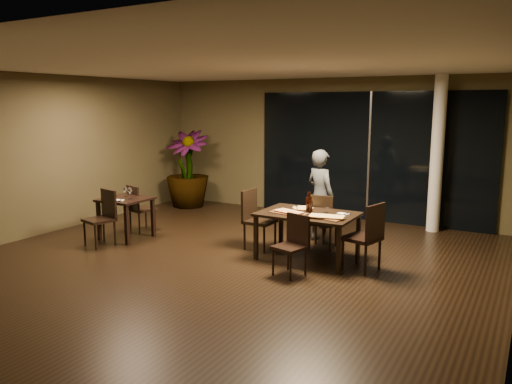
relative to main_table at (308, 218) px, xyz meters
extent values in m
plane|color=black|center=(-1.00, -0.80, -0.68)|extent=(8.00, 8.00, 0.00)
cube|color=#453D24|center=(-1.00, 3.25, 0.82)|extent=(8.00, 0.10, 3.00)
cube|color=#453D24|center=(-5.05, -0.80, 0.82)|extent=(0.10, 8.00, 3.00)
cube|color=white|center=(-1.00, -0.80, 2.34)|extent=(8.00, 8.00, 0.04)
cube|color=black|center=(0.00, 3.16, 0.67)|extent=(5.00, 0.06, 2.70)
cylinder|color=silver|center=(1.40, 2.85, 0.82)|extent=(0.24, 0.24, 3.00)
cube|color=black|center=(0.00, 0.00, 0.05)|extent=(1.50, 1.00, 0.04)
cube|color=black|center=(-0.69, -0.44, -0.32)|extent=(0.06, 0.06, 0.71)
cube|color=black|center=(0.69, -0.44, -0.32)|extent=(0.06, 0.06, 0.71)
cube|color=black|center=(-0.69, 0.44, -0.32)|extent=(0.06, 0.06, 0.71)
cube|color=black|center=(0.69, 0.44, -0.32)|extent=(0.06, 0.06, 0.71)
cube|color=black|center=(-3.40, -0.50, 0.05)|extent=(0.80, 0.80, 0.04)
cube|color=black|center=(-3.74, -0.84, -0.32)|extent=(0.06, 0.06, 0.71)
cube|color=black|center=(-3.06, -0.84, -0.32)|extent=(0.06, 0.06, 0.71)
cube|color=black|center=(-3.74, -0.16, -0.32)|extent=(0.06, 0.06, 0.71)
cube|color=black|center=(-3.06, -0.16, -0.32)|extent=(0.06, 0.06, 0.71)
cube|color=black|center=(-0.02, 0.69, -0.22)|extent=(0.48, 0.48, 0.05)
cylinder|color=black|center=(0.14, 0.89, -0.45)|extent=(0.04, 0.04, 0.45)
cylinder|color=black|center=(-0.21, 0.86, -0.45)|extent=(0.04, 0.04, 0.45)
cylinder|color=black|center=(0.18, 0.53, -0.45)|extent=(0.04, 0.04, 0.45)
cylinder|color=black|center=(-0.18, 0.50, -0.45)|extent=(0.04, 0.04, 0.45)
cube|color=black|center=(0.00, 0.49, 0.03)|extent=(0.44, 0.08, 0.50)
cube|color=black|center=(0.09, -0.85, -0.26)|extent=(0.50, 0.50, 0.05)
cylinder|color=black|center=(-0.11, -0.96, -0.47)|extent=(0.03, 0.03, 0.41)
cylinder|color=black|center=(0.21, -1.05, -0.47)|extent=(0.03, 0.03, 0.41)
cylinder|color=black|center=(-0.02, -0.64, -0.47)|extent=(0.03, 0.03, 0.41)
cylinder|color=black|center=(0.30, -0.73, -0.47)|extent=(0.03, 0.03, 0.41)
cube|color=black|center=(0.14, -0.67, -0.03)|extent=(0.40, 0.14, 0.46)
cube|color=black|center=(-0.93, 0.12, -0.20)|extent=(0.48, 0.48, 0.05)
cylinder|color=black|center=(-0.74, -0.07, -0.44)|extent=(0.04, 0.04, 0.48)
cylinder|color=black|center=(-0.74, 0.31, -0.44)|extent=(0.04, 0.04, 0.48)
cylinder|color=black|center=(-1.13, -0.07, -0.44)|extent=(0.04, 0.04, 0.48)
cylinder|color=black|center=(-1.12, 0.31, -0.44)|extent=(0.04, 0.04, 0.48)
cube|color=black|center=(-1.14, 0.12, 0.07)|extent=(0.05, 0.47, 0.53)
cube|color=black|center=(0.92, -0.10, -0.19)|extent=(0.58, 0.58, 0.05)
cylinder|color=black|center=(0.78, 0.14, -0.43)|extent=(0.04, 0.04, 0.49)
cylinder|color=black|center=(0.68, -0.24, -0.43)|extent=(0.04, 0.04, 0.49)
cylinder|color=black|center=(1.15, 0.04, -0.43)|extent=(0.04, 0.04, 0.49)
cylinder|color=black|center=(1.06, -0.33, -0.43)|extent=(0.04, 0.04, 0.49)
cube|color=black|center=(1.13, -0.15, 0.08)|extent=(0.16, 0.47, 0.54)
cube|color=black|center=(-3.51, 0.05, -0.24)|extent=(0.53, 0.53, 0.05)
cylinder|color=black|center=(-3.29, 0.16, -0.46)|extent=(0.03, 0.03, 0.43)
cylinder|color=black|center=(-3.62, 0.26, -0.46)|extent=(0.03, 0.03, 0.43)
cylinder|color=black|center=(-3.40, -0.17, -0.46)|extent=(0.03, 0.03, 0.43)
cylinder|color=black|center=(-3.72, -0.06, -0.46)|extent=(0.03, 0.03, 0.43)
cube|color=black|center=(-3.57, -0.13, -0.01)|extent=(0.41, 0.16, 0.48)
cube|color=black|center=(-3.44, -1.11, -0.22)|extent=(0.54, 0.54, 0.05)
cylinder|color=black|center=(-3.66, -1.25, -0.45)|extent=(0.04, 0.04, 0.46)
cylinder|color=black|center=(-3.30, -1.33, -0.45)|extent=(0.04, 0.04, 0.46)
cylinder|color=black|center=(-3.58, -0.89, -0.45)|extent=(0.04, 0.04, 0.46)
cylinder|color=black|center=(-3.22, -0.97, -0.45)|extent=(0.04, 0.04, 0.46)
cube|color=black|center=(-3.39, -0.91, 0.04)|extent=(0.45, 0.14, 0.51)
imported|color=#2E3134|center=(-0.22, 1.04, 0.15)|extent=(0.67, 0.57, 1.66)
imported|color=#1B4717|center=(-4.19, 2.39, 0.24)|extent=(1.16, 1.16, 1.83)
cube|color=#4B2818|center=(-0.25, -0.18, 0.08)|extent=(0.61, 0.37, 0.01)
cube|color=#462916|center=(0.40, -0.21, 0.08)|extent=(0.57, 0.38, 0.01)
cylinder|color=#B12013|center=(-0.20, 0.25, 0.08)|extent=(0.33, 0.33, 0.01)
cylinder|color=white|center=(-0.24, 0.06, 0.12)|extent=(0.07, 0.07, 0.08)
cylinder|color=white|center=(0.24, 0.16, 0.12)|extent=(0.07, 0.07, 0.09)
cube|color=white|center=(0.54, -0.14, 0.08)|extent=(0.19, 0.11, 0.01)
cube|color=white|center=(0.52, 0.18, 0.08)|extent=(0.20, 0.14, 0.01)
cube|color=white|center=(-3.34, -0.74, 0.08)|extent=(0.21, 0.17, 0.01)
camera|label=1|loc=(3.09, -7.07, 1.76)|focal=35.00mm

